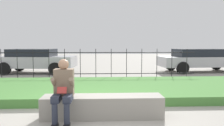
{
  "coord_description": "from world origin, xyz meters",
  "views": [
    {
      "loc": [
        0.26,
        -4.57,
        1.56
      ],
      "look_at": [
        0.62,
        3.12,
        0.89
      ],
      "focal_mm": 35.0,
      "sensor_mm": 36.0,
      "label": 1
    }
  ],
  "objects": [
    {
      "name": "car_parked_left",
      "position": [
        -3.34,
        7.37,
        0.71
      ],
      "size": [
        4.32,
        2.15,
        1.3
      ],
      "rotation": [
        0.0,
        0.0,
        -0.08
      ],
      "color": "#B7B7BC",
      "rests_on": "ground_plane"
    },
    {
      "name": "ground_plane",
      "position": [
        0.0,
        0.0,
        0.0
      ],
      "size": [
        60.0,
        60.0,
        0.0
      ],
      "primitive_type": "plane",
      "color": "#A8A399"
    },
    {
      "name": "iron_fence",
      "position": [
        0.0,
        4.89,
        0.71
      ],
      "size": [
        8.72,
        0.03,
        1.36
      ],
      "color": "black",
      "rests_on": "ground_plane"
    },
    {
      "name": "car_parked_right",
      "position": [
        5.8,
        7.44,
        0.71
      ],
      "size": [
        4.76,
        2.07,
        1.29
      ],
      "rotation": [
        0.0,
        0.0,
        0.07
      ],
      "color": "#B7B7BC",
      "rests_on": "ground_plane"
    },
    {
      "name": "person_seated_reader",
      "position": [
        -0.5,
        -0.29,
        0.69
      ],
      "size": [
        0.42,
        0.73,
        1.27
      ],
      "color": "black",
      "rests_on": "ground_plane"
    },
    {
      "name": "grass_berm",
      "position": [
        0.0,
        2.45,
        0.12
      ],
      "size": [
        10.72,
        3.49,
        0.23
      ],
      "color": "#4C893D",
      "rests_on": "ground_plane"
    },
    {
      "name": "stone_bench",
      "position": [
        0.27,
        0.0,
        0.21
      ],
      "size": [
        2.55,
        0.52,
        0.47
      ],
      "color": "gray",
      "rests_on": "ground_plane"
    }
  ]
}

